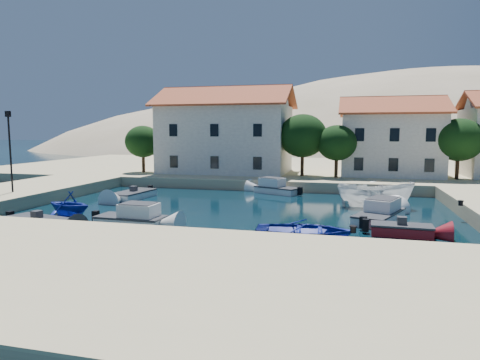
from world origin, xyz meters
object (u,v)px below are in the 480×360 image
(building_mid, at_px, (391,135))
(cabin_cruiser_south, at_px, (131,218))
(lamppost, at_px, (10,144))
(rowboat_south, at_px, (304,238))
(cabin_cruiser_east, at_px, (379,214))
(boat_east, at_px, (375,208))
(building_left, at_px, (226,129))

(building_mid, relative_size, cabin_cruiser_south, 2.46)
(lamppost, distance_m, rowboat_south, 23.98)
(rowboat_south, bearing_deg, lamppost, 73.35)
(building_mid, relative_size, cabin_cruiser_east, 1.98)
(building_mid, xyz_separation_m, cabin_cruiser_south, (-16.96, -25.51, -4.75))
(building_mid, bearing_deg, boat_east, -98.44)
(lamppost, height_order, boat_east, lamppost)
(lamppost, relative_size, cabin_cruiser_east, 1.18)
(building_left, distance_m, lamppost, 23.10)
(boat_east, bearing_deg, cabin_cruiser_south, 121.80)
(building_left, height_order, lamppost, building_left)
(building_left, bearing_deg, lamppost, -119.90)
(cabin_cruiser_east, bearing_deg, lamppost, 112.60)
(building_left, distance_m, rowboat_south, 27.98)
(lamppost, height_order, cabin_cruiser_east, lamppost)
(boat_east, bearing_deg, cabin_cruiser_east, 176.71)
(building_left, xyz_separation_m, lamppost, (-11.50, -20.00, -1.18))
(building_left, xyz_separation_m, cabin_cruiser_east, (15.68, -19.46, -5.46))
(building_left, distance_m, boat_east, 22.11)
(cabin_cruiser_east, height_order, boat_east, cabin_cruiser_east)
(cabin_cruiser_south, height_order, cabin_cruiser_east, same)
(cabin_cruiser_south, relative_size, rowboat_south, 0.83)
(cabin_cruiser_east, bearing_deg, boat_east, 21.00)
(cabin_cruiser_east, bearing_deg, building_mid, 14.98)
(building_left, relative_size, cabin_cruiser_south, 3.44)
(building_mid, height_order, cabin_cruiser_east, building_mid)
(boat_east, bearing_deg, building_left, 44.72)
(lamppost, bearing_deg, building_left, 60.10)
(lamppost, relative_size, cabin_cruiser_south, 1.46)
(building_mid, distance_m, lamppost, 36.21)
(building_left, bearing_deg, boat_east, -42.44)
(building_left, relative_size, boat_east, 2.64)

